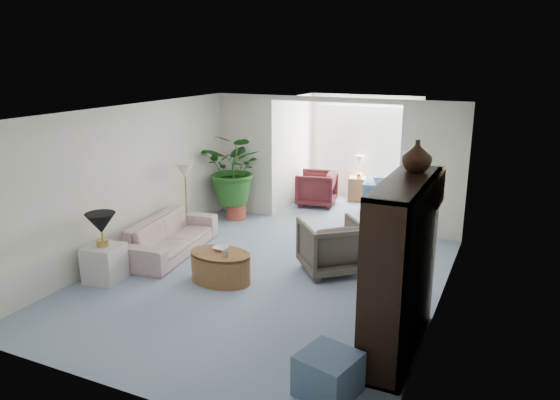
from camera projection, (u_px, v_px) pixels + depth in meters
The scene contains 26 objects.
floor at pixel (263, 280), 7.88m from camera, with size 6.00×6.00×0.00m, color #8B9CB8.
sunroom_floor at pixel (348, 210), 11.46m from camera, with size 2.60×2.60×0.00m, color #8B9CB8.
back_pier_left at pixel (246, 155), 10.94m from camera, with size 1.20×0.12×2.50m, color white.
back_pier_right at pixel (433, 171), 9.39m from camera, with size 1.20×0.12×2.50m, color white.
back_header at pixel (334, 100), 9.85m from camera, with size 2.60×0.12×0.10m, color white.
window_pane at pixel (364, 139), 12.03m from camera, with size 2.20×0.02×1.50m, color white.
window_blinds at pixel (364, 139), 12.00m from camera, with size 2.20×0.02×1.50m, color white.
framed_picture at pixel (440, 189), 6.34m from camera, with size 0.04×0.50×0.40m, color beige.
sofa at pixel (170, 236), 8.89m from camera, with size 2.10×0.82×0.61m, color beige.
end_table at pixel (105, 263), 7.80m from camera, with size 0.50×0.50×0.55m, color silver.
table_lamp at pixel (101, 223), 7.63m from camera, with size 0.44×0.44×0.30m, color black.
floor_lamp at pixel (185, 170), 9.49m from camera, with size 0.36×0.36×0.28m, color #F5E8C3.
coffee_table at pixel (221, 267), 7.80m from camera, with size 0.95×0.95×0.45m, color #946036.
coffee_bowl at pixel (221, 248), 7.84m from camera, with size 0.22×0.22×0.05m, color white.
coffee_cup at pixel (225, 253), 7.57m from camera, with size 0.11×0.11×0.10m, color #B9B1A2.
wingback_chair at pixel (331, 246), 8.10m from camera, with size 0.88×0.91×0.82m, color #5B5448.
side_table_dark at pixel (380, 253), 8.11m from camera, with size 0.51×0.41×0.61m, color black.
entertainment_cabinet at pixel (401, 267), 5.82m from camera, with size 0.48×1.78×1.98m, color black.
cabinet_urn at pixel (417, 156), 5.94m from camera, with size 0.34×0.34×0.36m, color black.
ottoman at pixel (328, 374), 5.20m from camera, with size 0.54×0.54×0.43m, color slate.
plant_pot at pixel (236, 211), 10.82m from camera, with size 0.40×0.40×0.32m, color #AF4733.
house_plant at pixel (235, 169), 10.59m from camera, with size 1.30×1.13×1.45m, color #255E20.
sunroom_chair_blue at pixel (383, 197), 11.11m from camera, with size 0.77×0.80×0.73m, color slate.
sunroom_chair_maroon at pixel (317, 189), 11.72m from camera, with size 0.82×0.84×0.77m, color #561D23.
sunroom_table at pixel (359, 189), 12.09m from camera, with size 0.45×0.35×0.55m, color #946036.
shelf_clutter at pixel (394, 254), 5.64m from camera, with size 0.30×1.18×1.06m.
Camera 1 is at (3.30, -6.48, 3.27)m, focal length 33.73 mm.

